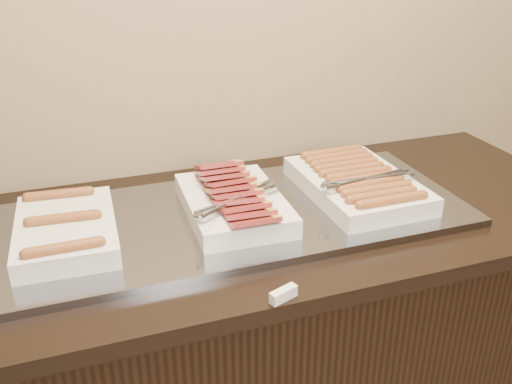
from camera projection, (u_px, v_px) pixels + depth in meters
counter at (227, 358)px, 1.65m from camera, size 2.06×0.76×0.90m
warming_tray at (234, 216)px, 1.46m from camera, size 1.20×0.50×0.02m
dish_left at (66, 230)px, 1.32m from camera, size 0.24×0.34×0.07m
dish_center at (234, 201)px, 1.44m from camera, size 0.27×0.37×0.10m
dish_right at (357, 183)px, 1.55m from camera, size 0.28×0.40×0.08m
label_holder at (283, 294)px, 1.15m from camera, size 0.06×0.04×0.02m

